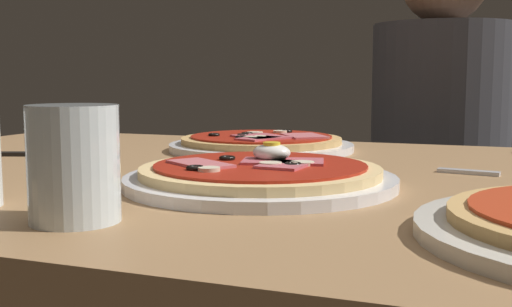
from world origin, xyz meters
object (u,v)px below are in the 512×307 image
Objects in this scene: dining_table at (244,253)px; diner_person at (437,201)px; pizza_across_left at (261,143)px; pizza_foreground at (260,175)px; water_glass_near at (74,171)px; fork at (492,174)px.

diner_person is at bearing 77.11° from dining_table.
diner_person is (0.24, 0.57, -0.19)m from pizza_across_left.
pizza_foreground is at bearing 82.09° from diner_person.
dining_table is at bearing -75.64° from pizza_across_left.
pizza_foreground is 0.24m from water_glass_near.
water_glass_near is at bearing -111.42° from pizza_foreground.
water_glass_near reaches higher than pizza_foreground.
dining_table is 1.09× the size of diner_person.
pizza_across_left is 0.65m from diner_person.
diner_person reaches higher than pizza_across_left.
diner_person is at bearing 67.31° from pizza_across_left.
diner_person reaches higher than water_glass_near.
dining_table is 4.25× the size of pizza_across_left.
water_glass_near reaches higher than pizza_across_left.
water_glass_near is 0.08× the size of diner_person.
pizza_foreground is 0.92m from diner_person.
fork is 0.76m from diner_person.
water_glass_near is at bearing -94.90° from dining_table.
dining_table is 0.82m from diner_person.
dining_table is 0.17m from pizza_foreground.
dining_table is 4.26× the size of pizza_foreground.
fork is at bearing 99.14° from diner_person.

